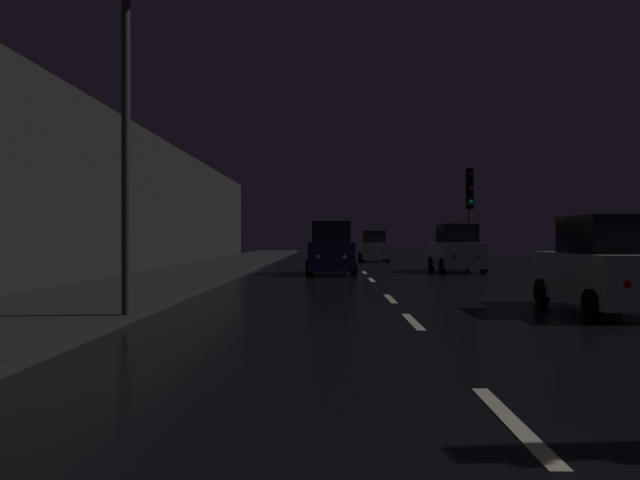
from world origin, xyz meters
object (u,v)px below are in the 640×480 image
(traffic_light_far_right, at_px, (470,197))
(car_parked_right_near, at_px, (605,268))
(car_distant_taillights, at_px, (373,247))
(car_parked_right_far, at_px, (456,250))
(car_approaching_headlights, at_px, (331,250))
(streetlamp_overhead, at_px, (151,55))

(traffic_light_far_right, relative_size, car_parked_right_near, 1.20)
(traffic_light_far_right, distance_m, car_parked_right_near, 16.01)
(car_distant_taillights, relative_size, car_parked_right_near, 1.00)
(car_distant_taillights, xyz_separation_m, car_parked_right_far, (2.90, -12.06, 0.08))
(traffic_light_far_right, relative_size, car_parked_right_far, 1.12)
(car_parked_right_far, bearing_deg, car_approaching_headlights, 107.58)
(car_approaching_headlights, xyz_separation_m, car_distant_taillights, (2.78, 13.86, -0.11))
(car_parked_right_near, relative_size, car_parked_right_far, 0.93)
(streetlamp_overhead, bearing_deg, traffic_light_far_right, 60.97)
(car_distant_taillights, distance_m, car_parked_right_far, 12.40)
(car_approaching_headlights, height_order, car_parked_right_far, car_approaching_headlights)
(car_approaching_headlights, relative_size, car_parked_right_near, 1.12)
(car_approaching_headlights, relative_size, car_distant_taillights, 1.12)
(car_approaching_headlights, bearing_deg, car_parked_right_near, 23.38)
(traffic_light_far_right, relative_size, streetlamp_overhead, 0.65)
(streetlamp_overhead, relative_size, car_parked_right_far, 1.71)
(streetlamp_overhead, bearing_deg, car_approaching_headlights, 77.58)
(car_approaching_headlights, bearing_deg, car_parked_right_far, 107.58)
(traffic_light_far_right, height_order, car_approaching_headlights, traffic_light_far_right)
(traffic_light_far_right, relative_size, car_distant_taillights, 1.21)
(car_approaching_headlights, bearing_deg, streetlamp_overhead, -12.42)
(traffic_light_far_right, relative_size, car_approaching_headlights, 1.08)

